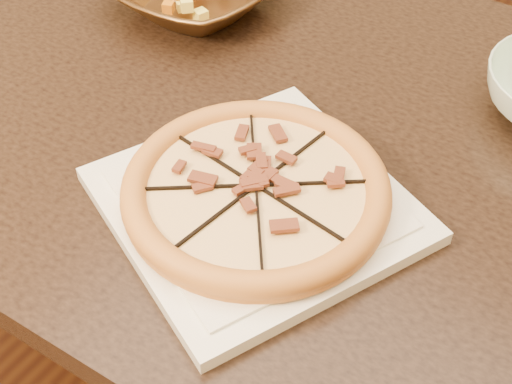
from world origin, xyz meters
TOP-DOWN VIEW (x-y plane):
  - floor at (0.00, 0.00)m, footprint 4.00×4.00m
  - dining_table at (0.02, -0.12)m, footprint 1.39×0.92m
  - plate at (0.14, -0.29)m, footprint 0.42×0.42m
  - pizza at (0.14, -0.29)m, footprint 0.31×0.31m

SIDE VIEW (x-z plane):
  - floor at x=0.00m, z-range -0.02..0.00m
  - dining_table at x=0.02m, z-range 0.27..1.02m
  - plate at x=0.14m, z-range 0.75..0.77m
  - pizza at x=0.14m, z-range 0.77..0.80m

